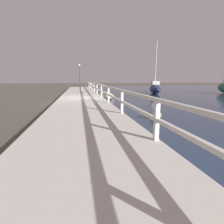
% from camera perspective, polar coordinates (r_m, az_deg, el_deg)
% --- Properties ---
extents(ground_plane, '(120.00, 120.00, 0.00)m').
position_cam_1_polar(ground_plane, '(13.39, -9.93, 3.17)').
color(ground_plane, '#4C473D').
extents(dock_walkway, '(3.25, 36.00, 0.36)m').
position_cam_1_polar(dock_walkway, '(13.37, -9.95, 3.93)').
color(dock_walkway, beige).
rests_on(dock_walkway, ground).
extents(railing, '(0.10, 32.50, 0.96)m').
position_cam_1_polar(railing, '(13.40, -3.47, 7.69)').
color(railing, beige).
rests_on(railing, dock_walkway).
extents(boulder_water_edge, '(0.41, 0.37, 0.31)m').
position_cam_1_polar(boulder_water_edge, '(26.00, -5.75, 7.24)').
color(boulder_water_edge, gray).
rests_on(boulder_water_edge, ground).
extents(boulder_mid_strip, '(0.46, 0.41, 0.35)m').
position_cam_1_polar(boulder_mid_strip, '(15.71, -0.03, 5.07)').
color(boulder_mid_strip, gray).
rests_on(boulder_mid_strip, ground).
extents(boulder_near_dock, '(0.76, 0.68, 0.57)m').
position_cam_1_polar(boulder_near_dock, '(14.84, -1.07, 5.17)').
color(boulder_near_dock, gray).
rests_on(boulder_near_dock, ground).
extents(boulder_downstream, '(0.49, 0.44, 0.37)m').
position_cam_1_polar(boulder_downstream, '(7.81, 14.15, -1.00)').
color(boulder_downstream, slate).
rests_on(boulder_downstream, ground).
extents(boulder_far_strip, '(0.41, 0.37, 0.30)m').
position_cam_1_polar(boulder_far_strip, '(20.04, -3.08, 6.24)').
color(boulder_far_strip, slate).
rests_on(boulder_far_strip, ground).
extents(boulder_upstream, '(0.63, 0.56, 0.47)m').
position_cam_1_polar(boulder_upstream, '(18.81, -1.61, 6.20)').
color(boulder_upstream, '#666056').
rests_on(boulder_upstream, ground).
extents(mooring_bollard, '(0.17, 0.17, 0.56)m').
position_cam_1_polar(mooring_bollard, '(19.08, -9.95, 7.33)').
color(mooring_bollard, gray).
rests_on(mooring_bollard, dock_walkway).
extents(dock_lamp, '(0.24, 0.24, 3.19)m').
position_cam_1_polar(dock_lamp, '(22.96, -10.59, 12.85)').
color(dock_lamp, '#2D2D33').
rests_on(dock_lamp, dock_walkway).
extents(sailboat_navy, '(2.40, 4.76, 5.99)m').
position_cam_1_polar(sailboat_navy, '(21.67, 13.84, 7.53)').
color(sailboat_navy, '#192347').
rests_on(sailboat_navy, water_surface).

